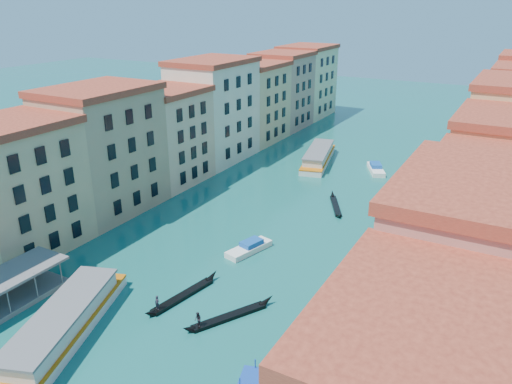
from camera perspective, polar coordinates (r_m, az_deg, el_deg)
left_bank_palazzos at (r=100.95m, az=-6.82°, el=8.17°), size 12.80×128.40×21.00m
right_bank_palazzos at (r=83.17m, az=26.68°, el=3.19°), size 12.80×128.40×21.00m
quay at (r=86.67m, az=20.47°, el=-1.70°), size 4.00×140.00×1.00m
restaurant_awnings at (r=48.98m, az=12.42°, el=-16.17°), size 3.20×44.55×3.12m
mooring_poles_right at (r=55.17m, az=10.98°, el=-13.44°), size 1.44×54.24×3.20m
vaporetto_near at (r=55.99m, az=-21.18°, el=-13.94°), size 11.69×21.36×3.12m
vaporetto_far at (r=105.98m, az=7.15°, el=4.09°), size 8.80×20.18×2.93m
gondola_fore at (r=59.41m, az=-8.38°, el=-11.53°), size 2.93×11.67×2.34m
gondola_right at (r=55.44m, az=-3.30°, el=-13.92°), size 6.42×10.42×2.29m
gondola_far at (r=83.84m, az=9.06°, el=-1.47°), size 5.68×10.02×1.54m
motorboat_mid at (r=68.54m, az=-0.75°, el=-6.35°), size 4.03×7.43×1.47m
motorboat_far at (r=102.47m, az=13.54°, el=2.63°), size 5.53×7.90×1.58m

